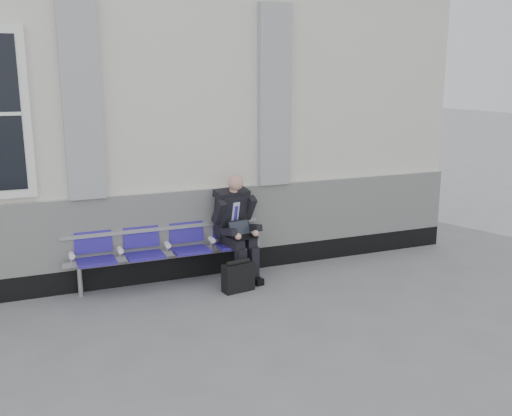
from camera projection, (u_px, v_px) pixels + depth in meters
name	position (u px, v px, depth m)	size (l,w,h in m)	color
bench	(166.00, 243.00, 7.39)	(2.60, 0.47, 0.91)	#9EA0A3
businessman	(236.00, 223.00, 7.57)	(0.60, 0.81, 1.41)	black
briefcase	(238.00, 277.00, 7.21)	(0.42, 0.23, 0.41)	black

